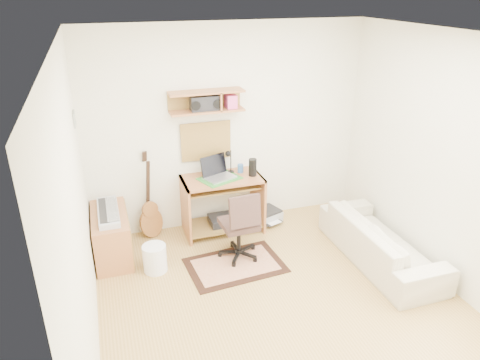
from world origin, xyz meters
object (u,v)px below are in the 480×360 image
object	(u,v)px
desk	(223,204)
task_chair	(239,224)
cabinet	(111,235)
printer	(265,215)
sofa	(381,235)

from	to	relation	value
desk	task_chair	bearing A→B (deg)	-89.70
desk	cabinet	distance (m)	1.43
printer	sofa	bearing A→B (deg)	-73.49
desk	task_chair	distance (m)	0.67
printer	cabinet	bearing A→B (deg)	167.83
cabinet	printer	distance (m)	2.06
cabinet	printer	bearing A→B (deg)	6.74
cabinet	sofa	size ratio (longest dim) A/B	0.52
desk	cabinet	bearing A→B (deg)	-172.95
desk	printer	bearing A→B (deg)	6.04
task_chair	printer	xyz separation A→B (m)	(0.62, 0.73, -0.36)
task_chair	sofa	distance (m)	1.65
task_chair	sofa	xyz separation A→B (m)	(1.54, -0.57, -0.10)
sofa	printer	bearing A→B (deg)	35.42
task_chair	sofa	bearing A→B (deg)	-23.90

